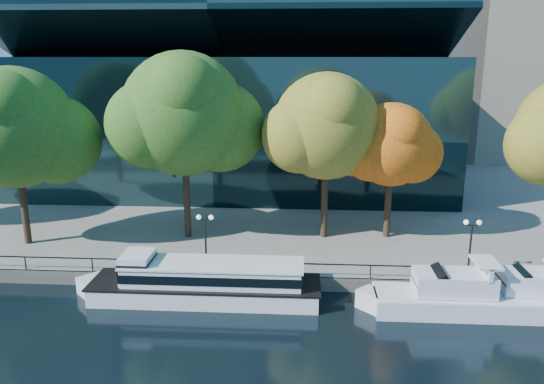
# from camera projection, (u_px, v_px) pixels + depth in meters

# --- Properties ---
(ground) EXTENTS (160.00, 160.00, 0.00)m
(ground) POSITION_uv_depth(u_px,v_px,m) (223.00, 308.00, 35.01)
(ground) COLOR black
(ground) RESTS_ON ground
(promenade) EXTENTS (90.00, 67.08, 1.00)m
(promenade) POSITION_uv_depth(u_px,v_px,m) (265.00, 177.00, 70.02)
(promenade) COLOR slate
(promenade) RESTS_ON ground
(railing) EXTENTS (88.20, 0.08, 0.99)m
(railing) POSITION_uv_depth(u_px,v_px,m) (229.00, 262.00, 37.66)
(railing) COLOR black
(railing) RESTS_ON promenade
(convention_building) EXTENTS (50.00, 24.57, 21.43)m
(convention_building) POSITION_uv_depth(u_px,v_px,m) (229.00, 121.00, 63.81)
(convention_building) COLOR black
(convention_building) RESTS_ON ground
(tour_boat) EXTENTS (17.02, 3.80, 3.23)m
(tour_boat) POSITION_uv_depth(u_px,v_px,m) (199.00, 280.00, 35.97)
(tour_boat) COLOR silver
(tour_boat) RESTS_ON ground
(cruiser_near) EXTENTS (12.32, 3.17, 3.57)m
(cruiser_near) POSITION_uv_depth(u_px,v_px,m) (453.00, 296.00, 34.23)
(cruiser_near) COLOR silver
(cruiser_near) RESTS_ON ground
(cruiser_far) EXTENTS (10.55, 2.92, 3.44)m
(cruiser_far) POSITION_uv_depth(u_px,v_px,m) (533.00, 295.00, 34.42)
(cruiser_far) COLOR silver
(cruiser_far) RESTS_ON ground
(tree_1) EXTENTS (11.98, 9.83, 14.45)m
(tree_1) POSITION_uv_depth(u_px,v_px,m) (17.00, 130.00, 41.76)
(tree_1) COLOR black
(tree_1) RESTS_ON promenade
(tree_2) EXTENTS (12.71, 10.42, 15.63)m
(tree_2) POSITION_uv_depth(u_px,v_px,m) (186.00, 117.00, 43.20)
(tree_2) COLOR black
(tree_2) RESTS_ON promenade
(tree_3) EXTENTS (11.00, 9.02, 13.95)m
(tree_3) POSITION_uv_depth(u_px,v_px,m) (329.00, 129.00, 43.38)
(tree_3) COLOR black
(tree_3) RESTS_ON promenade
(tree_4) EXTENTS (8.68, 7.12, 11.49)m
(tree_4) POSITION_uv_depth(u_px,v_px,m) (393.00, 147.00, 43.82)
(tree_4) COLOR black
(tree_4) RESTS_ON promenade
(lamp_1) EXTENTS (1.26, 0.36, 4.03)m
(lamp_1) POSITION_uv_depth(u_px,v_px,m) (205.00, 229.00, 38.47)
(lamp_1) COLOR black
(lamp_1) RESTS_ON promenade
(lamp_2) EXTENTS (1.26, 0.36, 4.03)m
(lamp_2) POSITION_uv_depth(u_px,v_px,m) (471.00, 234.00, 37.30)
(lamp_2) COLOR black
(lamp_2) RESTS_ON promenade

